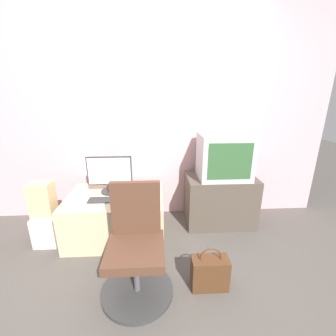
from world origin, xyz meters
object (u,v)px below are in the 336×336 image
(main_monitor, at_px, (110,175))
(crt_tv, at_px, (224,157))
(office_chair, at_px, (136,252))
(mouse, at_px, (127,198))
(cardboard_box_lower, at_px, (48,229))
(handbag, at_px, (210,272))
(keyboard, at_px, (104,200))

(main_monitor, distance_m, crt_tv, 1.28)
(crt_tv, bearing_deg, office_chair, -135.02)
(office_chair, bearing_deg, mouse, 102.32)
(cardboard_box_lower, bearing_deg, handbag, -23.34)
(mouse, bearing_deg, crt_tv, 14.03)
(cardboard_box_lower, bearing_deg, main_monitor, 17.40)
(keyboard, distance_m, handbag, 1.21)
(main_monitor, bearing_deg, cardboard_box_lower, -162.60)
(mouse, relative_size, handbag, 0.18)
(main_monitor, distance_m, handbag, 1.38)
(mouse, bearing_deg, office_chair, -77.68)
(main_monitor, height_order, handbag, main_monitor)
(office_chair, bearing_deg, keyboard, 119.85)
(mouse, distance_m, handbag, 1.06)
(main_monitor, height_order, office_chair, main_monitor)
(main_monitor, relative_size, handbag, 1.28)
(crt_tv, height_order, cardboard_box_lower, crt_tv)
(keyboard, height_order, office_chair, office_chair)
(handbag, bearing_deg, mouse, 136.67)
(keyboard, distance_m, office_chair, 0.75)
(keyboard, relative_size, office_chair, 0.37)
(office_chair, xyz_separation_m, handbag, (0.58, -0.02, -0.20))
(mouse, height_order, cardboard_box_lower, mouse)
(main_monitor, relative_size, cardboard_box_lower, 1.49)
(crt_tv, xyz_separation_m, cardboard_box_lower, (-1.92, -0.28, -0.68))
(main_monitor, height_order, cardboard_box_lower, main_monitor)
(main_monitor, relative_size, keyboard, 1.50)
(mouse, xyz_separation_m, office_chair, (0.14, -0.66, -0.15))
(mouse, xyz_separation_m, cardboard_box_lower, (-0.84, -0.01, -0.33))
(office_chair, height_order, handbag, office_chair)
(handbag, bearing_deg, main_monitor, 136.26)
(crt_tv, relative_size, handbag, 1.52)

